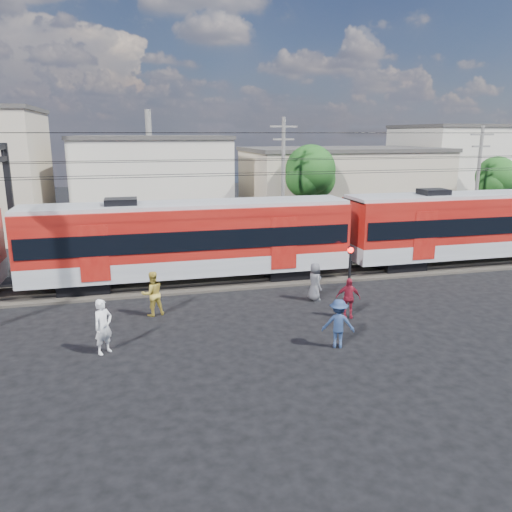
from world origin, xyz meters
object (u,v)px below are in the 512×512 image
object	(u,v)px
commuter_train	(194,238)
crossing_signal	(350,259)
pedestrian_c	(338,324)
pedestrian_a	(103,326)

from	to	relation	value
commuter_train	crossing_signal	size ratio (longest dim) A/B	24.50
pedestrian_c	crossing_signal	size ratio (longest dim) A/B	0.87
pedestrian_c	crossing_signal	bearing A→B (deg)	-97.65
commuter_train	pedestrian_c	xyz separation A→B (m)	(3.98, -9.03, -1.51)
commuter_train	pedestrian_c	distance (m)	9.98
commuter_train	pedestrian_c	bearing A→B (deg)	-66.22
crossing_signal	pedestrian_a	bearing A→B (deg)	-155.91
commuter_train	pedestrian_a	size ratio (longest dim) A/B	25.68
pedestrian_c	crossing_signal	distance (m)	7.58
pedestrian_c	commuter_train	bearing A→B (deg)	-46.41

